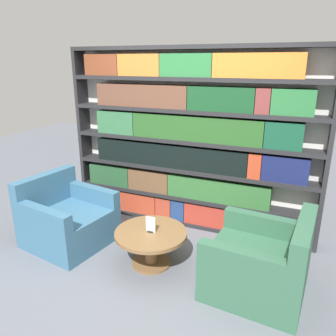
{
  "coord_description": "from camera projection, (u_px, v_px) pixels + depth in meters",
  "views": [
    {
      "loc": [
        1.38,
        -2.6,
        2.16
      ],
      "look_at": [
        -0.04,
        0.72,
        0.99
      ],
      "focal_mm": 35.0,
      "sensor_mm": 36.0,
      "label": 1
    }
  ],
  "objects": [
    {
      "name": "ground_plane",
      "position": [
        145.0,
        277.0,
        3.45
      ],
      "size": [
        14.0,
        14.0,
        0.0
      ],
      "primitive_type": "plane",
      "color": "slate"
    },
    {
      "name": "table_sign",
      "position": [
        151.0,
        225.0,
        3.53
      ],
      "size": [
        0.11,
        0.06,
        0.18
      ],
      "color": "black",
      "rests_on": "coffee_table"
    },
    {
      "name": "armchair_left",
      "position": [
        67.0,
        220.0,
        4.06
      ],
      "size": [
        1.04,
        1.02,
        0.83
      ],
      "rotation": [
        0.0,
        0.0,
        1.41
      ],
      "color": "#386684",
      "rests_on": "ground_plane"
    },
    {
      "name": "coffee_table",
      "position": [
        151.0,
        241.0,
        3.59
      ],
      "size": [
        0.79,
        0.79,
        0.4
      ],
      "color": "brown",
      "rests_on": "ground_plane"
    },
    {
      "name": "armchair_right",
      "position": [
        261.0,
        265.0,
        3.17
      ],
      "size": [
        0.98,
        0.96,
        0.83
      ],
      "rotation": [
        0.0,
        0.0,
        -1.65
      ],
      "color": "#336047",
      "rests_on": "ground_plane"
    },
    {
      "name": "bookshelf",
      "position": [
        190.0,
        142.0,
        4.28
      ],
      "size": [
        3.34,
        0.3,
        2.35
      ],
      "color": "silver",
      "rests_on": "ground_plane"
    }
  ]
}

